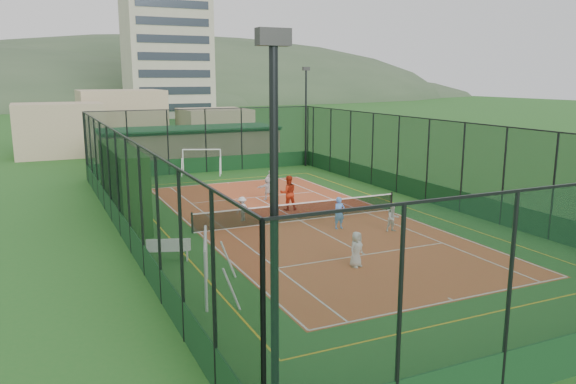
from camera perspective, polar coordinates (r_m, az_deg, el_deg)
name	(u,v)px	position (r m, az deg, el deg)	size (l,w,h in m)	color
ground	(300,221)	(29.59, 1.21, -2.93)	(300.00, 300.00, 0.00)	#235F20
court_slab	(300,221)	(29.59, 1.21, -2.92)	(11.17, 23.97, 0.01)	#C9472C
tennis_net	(300,211)	(29.47, 1.21, -1.93)	(11.67, 0.12, 1.06)	black
perimeter_fence	(300,174)	(29.07, 1.23, 1.85)	(18.12, 34.12, 5.00)	black
floodlight_sw	(274,258)	(10.50, -1.39, -6.72)	(0.60, 0.26, 8.25)	black
floodlight_ne	(306,117)	(47.45, 1.82, 7.61)	(0.60, 0.26, 8.25)	black
clubhouse	(190,146)	(49.72, -9.96, 4.67)	(15.20, 7.20, 3.15)	tan
apartment_tower	(166,36)	(110.78, -12.29, 15.27)	(15.00, 12.00, 30.00)	beige
distant_hills	(75,103)	(176.36, -20.85, 8.45)	(200.00, 60.00, 24.00)	#384C33
hedge_left	(123,183)	(30.91, -16.43, 0.85)	(1.31, 8.75, 3.83)	black
white_bench	(168,249)	(23.66, -12.12, -5.68)	(1.79, 0.49, 1.01)	white
futsal_goal_near	(206,266)	(19.76, -8.33, -7.46)	(0.91, 3.15, 2.03)	white
futsal_goal_far	(202,162)	(44.03, -8.75, 3.04)	(3.00, 0.87, 1.94)	white
child_near_left	(356,249)	(22.50, 6.96, -5.80)	(0.70, 0.46, 1.44)	white
child_near_mid	(339,213)	(27.96, 5.24, -2.13)	(0.58, 0.38, 1.60)	#4F8CE0
child_near_right	(393,218)	(27.82, 10.60, -2.65)	(0.64, 0.50, 1.32)	silver
child_far_left	(242,209)	(29.46, -4.68, -1.72)	(0.83, 0.48, 1.29)	silver
child_far_right	(270,180)	(37.68, -1.80, 1.25)	(0.75, 0.31, 1.29)	silver
child_far_back	(268,188)	(34.48, -2.05, 0.38)	(1.32, 0.42, 1.42)	white
coach	(288,193)	(31.72, 0.02, -0.08)	(0.96, 0.75, 1.98)	#B02C12
tennis_balls	(298,213)	(31.08, 1.03, -2.14)	(6.36, 0.84, 0.07)	#CCE033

